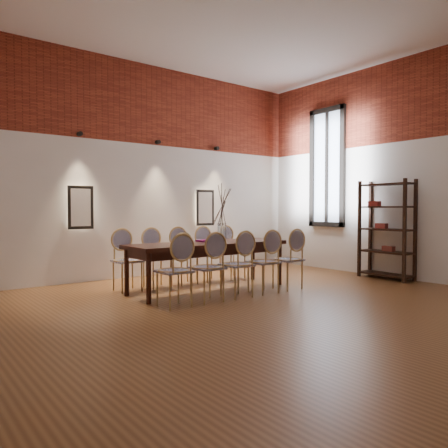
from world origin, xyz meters
TOP-DOWN VIEW (x-y plane):
  - floor at (0.00, 0.00)m, footprint 7.00×7.00m
  - wall_back at (0.00, 3.55)m, footprint 7.00×0.10m
  - wall_right at (3.55, 0.00)m, footprint 0.10×7.00m
  - brick_band_back at (0.00, 3.48)m, footprint 7.00×0.02m
  - brick_band_right at (3.48, 0.00)m, footprint 0.02×7.00m
  - niche_left at (-1.30, 3.45)m, footprint 0.36×0.06m
  - niche_right at (1.30, 3.45)m, footprint 0.36×0.06m
  - spot_fixture_left at (-1.30, 3.42)m, footprint 0.08×0.10m
  - spot_fixture_mid at (0.20, 3.42)m, footprint 0.08×0.10m
  - spot_fixture_right at (1.60, 3.42)m, footprint 0.08×0.10m
  - window_glass at (3.46, 2.00)m, footprint 0.02×0.78m
  - window_frame at (3.44, 2.00)m, footprint 0.08×0.90m
  - window_mullion at (3.44, 2.00)m, footprint 0.06×0.06m
  - dining_table at (0.07, 1.58)m, footprint 2.62×0.84m
  - chair_near_a at (-0.98, 0.88)m, footprint 0.44×0.44m
  - chair_near_b at (-0.46, 0.88)m, footprint 0.44×0.44m
  - chair_near_c at (0.07, 0.88)m, footprint 0.44×0.44m
  - chair_near_d at (0.59, 0.88)m, footprint 0.44×0.44m
  - chair_near_e at (1.11, 0.88)m, footprint 0.44×0.44m
  - chair_far_a at (-0.98, 2.28)m, footprint 0.44×0.44m
  - chair_far_b at (-0.46, 2.28)m, footprint 0.44×0.44m
  - chair_far_c at (0.07, 2.28)m, footprint 0.44×0.44m
  - chair_far_d at (0.59, 2.28)m, footprint 0.44×0.44m
  - chair_far_e at (1.11, 2.28)m, footprint 0.44×0.44m
  - vase at (0.33, 1.58)m, footprint 0.14×0.14m
  - dried_branches at (0.33, 1.58)m, footprint 0.50×0.50m
  - bowl at (-0.43, 1.53)m, footprint 0.24×0.24m
  - book at (0.13, 1.76)m, footprint 0.26×0.18m
  - shelving_rack at (3.28, 0.50)m, footprint 0.44×1.02m

SIDE VIEW (x-z plane):
  - floor at x=0.00m, z-range -0.02..0.00m
  - dining_table at x=0.07m, z-range 0.00..0.75m
  - chair_near_a at x=-0.98m, z-range 0.00..0.94m
  - chair_near_b at x=-0.46m, z-range 0.00..0.94m
  - chair_near_c at x=0.07m, z-range 0.00..0.94m
  - chair_near_d at x=0.59m, z-range 0.00..0.94m
  - chair_near_e at x=1.11m, z-range 0.00..0.94m
  - chair_far_a at x=-0.98m, z-range 0.00..0.94m
  - chair_far_b at x=-0.46m, z-range 0.00..0.94m
  - chair_far_c at x=0.07m, z-range 0.00..0.94m
  - chair_far_d at x=0.59m, z-range 0.00..0.94m
  - chair_far_e at x=1.11m, z-range 0.00..0.94m
  - book at x=0.13m, z-range 0.75..0.78m
  - bowl at x=-0.43m, z-range 0.75..0.93m
  - vase at x=0.33m, z-range 0.75..1.05m
  - shelving_rack at x=3.28m, z-range 0.00..1.80m
  - niche_left at x=-1.30m, z-range 0.97..1.63m
  - niche_right at x=1.30m, z-range 0.97..1.63m
  - dried_branches at x=0.33m, z-range 1.00..1.70m
  - wall_back at x=0.00m, z-range 0.00..4.00m
  - wall_right at x=3.55m, z-range 0.00..4.00m
  - window_glass at x=3.46m, z-range 0.96..3.34m
  - window_frame at x=3.44m, z-range 0.90..3.40m
  - window_mullion at x=3.44m, z-range 0.95..3.35m
  - spot_fixture_left at x=-1.30m, z-range 2.51..2.59m
  - spot_fixture_mid at x=0.20m, z-range 2.51..2.59m
  - spot_fixture_right at x=1.60m, z-range 2.51..2.59m
  - brick_band_back at x=0.00m, z-range 2.50..4.00m
  - brick_band_right at x=3.48m, z-range 2.50..4.00m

